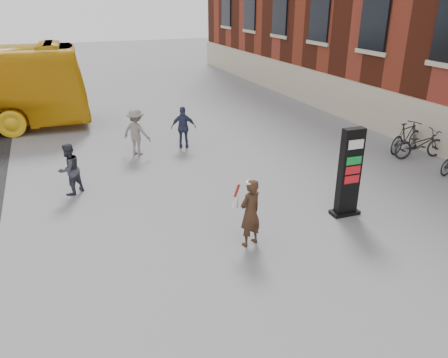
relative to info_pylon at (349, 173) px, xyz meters
name	(u,v)px	position (x,y,z in m)	size (l,w,h in m)	color
ground	(242,265)	(-3.52, -1.15, -1.19)	(100.00, 100.00, 0.00)	#9E9EA3
info_pylon	(349,173)	(0.00, 0.00, 0.00)	(0.78, 0.42, 2.38)	black
woman	(250,212)	(-3.01, -0.42, -0.34)	(0.75, 0.72, 1.64)	black
pedestrian_a	(69,169)	(-6.64, 4.09, -0.42)	(0.74, 0.58, 1.52)	#343540
pedestrian_b	(136,132)	(-4.15, 6.75, -0.34)	(1.09, 0.63, 1.69)	gray
pedestrian_c	(184,127)	(-2.36, 6.83, -0.39)	(0.93, 0.39, 1.59)	#2F3656
bike_6	(420,144)	(5.08, 2.62, -0.67)	(0.68, 1.95, 1.03)	black
bike_7	(406,137)	(5.08, 3.29, -0.61)	(0.54, 1.92, 1.15)	black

